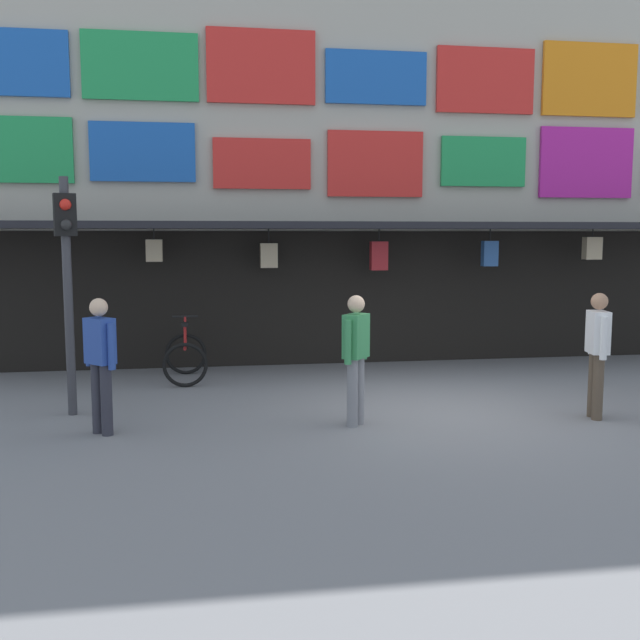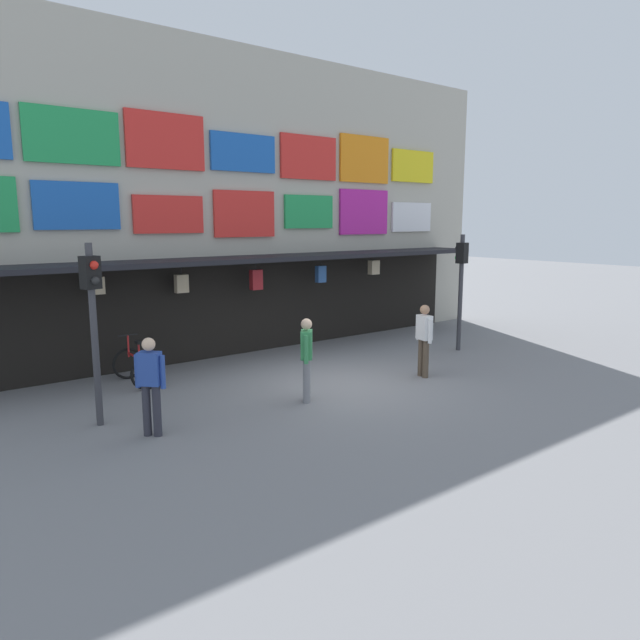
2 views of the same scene
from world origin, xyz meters
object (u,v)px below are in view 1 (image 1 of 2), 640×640
at_px(pedestrian_in_green, 100,358).
at_px(traffic_light_near, 67,257).
at_px(pedestrian_in_white, 356,352).
at_px(pedestrian_in_black, 597,348).
at_px(bicycle_parked, 185,357).

bearing_deg(pedestrian_in_green, traffic_light_near, 116.68).
xyz_separation_m(pedestrian_in_green, pedestrian_in_white, (3.16, -0.08, 0.00)).
distance_m(traffic_light_near, pedestrian_in_black, 7.15).
bearing_deg(bicycle_parked, pedestrian_in_green, -106.24).
relative_size(pedestrian_in_green, pedestrian_in_black, 1.00).
relative_size(bicycle_parked, pedestrian_in_black, 0.70).
relative_size(traffic_light_near, pedestrian_in_green, 1.90).
bearing_deg(pedestrian_in_black, pedestrian_in_green, 177.93).
height_order(traffic_light_near, pedestrian_in_black, traffic_light_near).
bearing_deg(traffic_light_near, pedestrian_in_green, -63.32).
relative_size(traffic_light_near, pedestrian_in_black, 1.90).
bearing_deg(traffic_light_near, pedestrian_in_black, -10.59).
bearing_deg(pedestrian_in_black, pedestrian_in_white, 177.24).
height_order(pedestrian_in_green, pedestrian_in_white, same).
xyz_separation_m(traffic_light_near, pedestrian_in_green, (0.54, -1.06, -1.19)).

